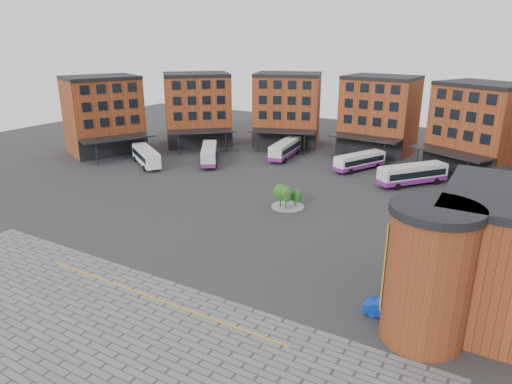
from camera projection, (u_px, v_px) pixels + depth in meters
The scene contains 12 objects.
ground at pixel (225, 236), 51.95m from camera, with size 160.00×160.00×0.00m, color #28282B.
paving_zone at pixel (79, 350), 32.98m from camera, with size 50.00×22.00×0.02m, color slate.
yellow_line at pixel (155, 298), 39.53m from camera, with size 26.00×0.15×0.02m, color gold.
main_building at pixel (319, 119), 83.20m from camera, with size 94.14×42.48×14.60m.
tree_island at pixel (286, 195), 59.93m from camera, with size 4.40×4.40×3.22m.
bus_a at pixel (146, 155), 79.92m from camera, with size 10.34×7.95×3.04m.
bus_b at pixel (209, 154), 81.46m from camera, with size 8.15×10.52×3.09m.
bus_c at pixel (285, 149), 84.98m from camera, with size 3.87×11.38×3.14m.
bus_d at pixel (360, 161), 77.24m from camera, with size 6.49×10.15×2.86m.
bus_e at pixel (413, 174), 69.25m from camera, with size 9.10×10.42×3.18m.
bus_f at pixel (489, 194), 61.25m from camera, with size 8.99×8.01×2.76m.
blue_car at pixel (390, 310), 36.66m from camera, with size 1.45×4.17×1.37m, color #0D32B1.
Camera 1 is at (26.88, -39.38, 21.52)m, focal length 32.00 mm.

